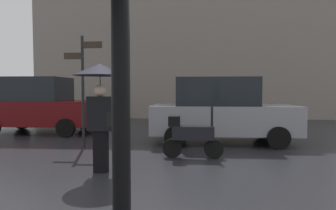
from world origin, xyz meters
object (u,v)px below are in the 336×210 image
(parked_scooter, at_px, (191,135))
(parked_car_right, at_px, (40,105))
(parked_car_left, at_px, (221,111))
(pedestrian_with_umbrella, at_px, (100,88))
(street_signpost, at_px, (83,81))

(parked_scooter, relative_size, parked_car_right, 0.35)
(parked_scooter, xyz_separation_m, parked_car_left, (0.92, 2.05, 0.45))
(parked_scooter, distance_m, parked_car_right, 6.80)
(pedestrian_with_umbrella, relative_size, parked_scooter, 1.48)
(parked_car_left, height_order, street_signpost, street_signpost)
(pedestrian_with_umbrella, bearing_deg, parked_scooter, 40.03)
(parked_scooter, height_order, street_signpost, street_signpost)
(parked_car_left, distance_m, street_signpost, 4.16)
(parked_scooter, height_order, parked_car_right, parked_car_right)
(pedestrian_with_umbrella, xyz_separation_m, street_signpost, (-1.22, 2.29, 0.22))
(parked_scooter, distance_m, street_signpost, 3.43)
(pedestrian_with_umbrella, height_order, parked_car_left, pedestrian_with_umbrella)
(parked_scooter, xyz_separation_m, parked_car_right, (-5.72, 3.65, 0.49))
(street_signpost, bearing_deg, parked_scooter, -18.07)
(parked_car_right, bearing_deg, street_signpost, 150.89)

